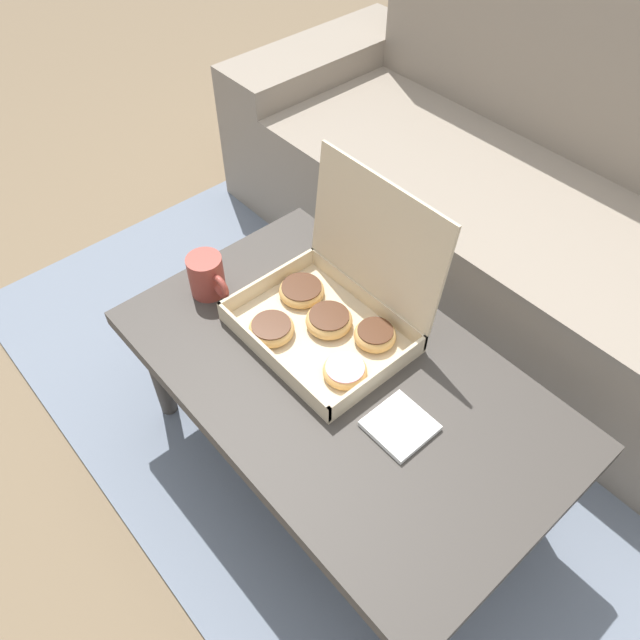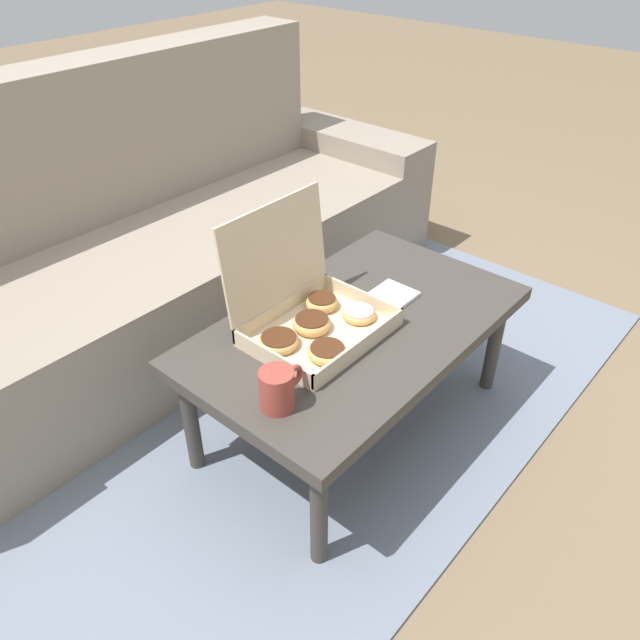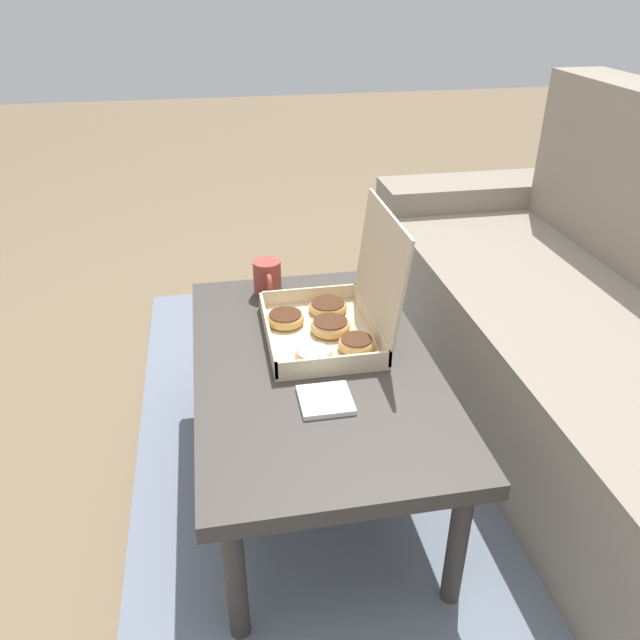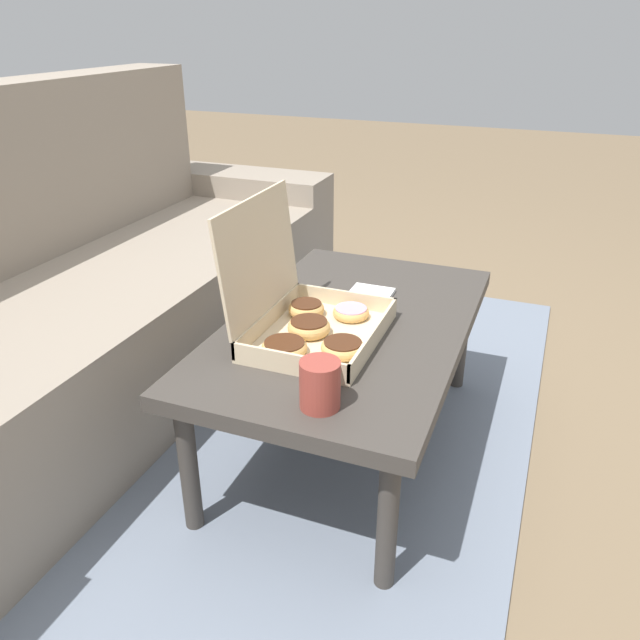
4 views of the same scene
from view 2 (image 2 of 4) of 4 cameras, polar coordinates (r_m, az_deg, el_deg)
name	(u,v)px [view 2 (image 2 of 4)]	position (r m, az deg, el deg)	size (l,w,h in m)	color
ground_plane	(325,407)	(2.07, 0.45, -8.00)	(12.00, 12.00, 0.00)	#756047
area_rug	(261,368)	(2.23, -5.46, -4.41)	(2.41, 1.83, 0.01)	slate
couch	(162,248)	(2.38, -14.23, 6.38)	(2.29, 0.77, 0.95)	gray
coffee_table	(356,334)	(1.79, 3.29, -1.25)	(0.99, 0.59, 0.40)	#3D3833
pastry_box	(310,314)	(1.70, -0.92, 0.59)	(0.38, 0.32, 0.34)	beige
coffee_mug	(278,389)	(1.46, -3.86, -6.29)	(0.13, 0.08, 0.10)	#993D33
napkin_stack	(393,295)	(1.88, 6.69, 2.29)	(0.12, 0.12, 0.01)	white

